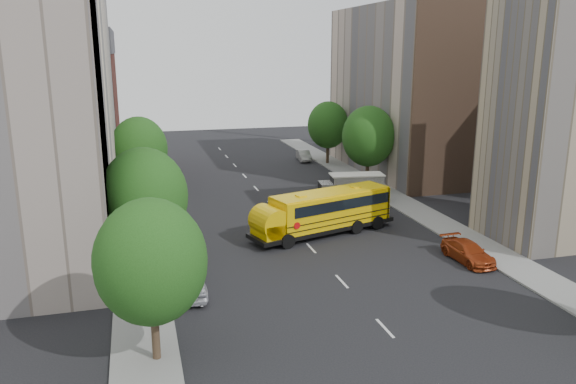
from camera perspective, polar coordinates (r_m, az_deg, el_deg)
name	(u,v)px	position (r m, az deg, el deg)	size (l,w,h in m)	color
ground	(303,239)	(40.95, 1.51, -4.81)	(120.00, 120.00, 0.00)	black
sidewalk_left	(139,231)	(44.07, -14.95, -3.83)	(3.00, 80.00, 0.12)	slate
sidewalk_right	(413,209)	(49.63, 12.61, -1.67)	(3.00, 80.00, 0.12)	slate
lane_markings	(270,204)	(50.17, -1.81, -1.22)	(0.15, 64.00, 0.01)	silver
building_left_cream	(33,99)	(43.67, -24.45, 8.57)	(10.00, 26.00, 20.00)	beige
building_left_redbrick	(69,115)	(65.72, -21.33, 7.27)	(10.00, 15.00, 13.00)	maroon
building_left_near	(5,144)	(33.55, -26.80, 4.39)	(10.00, 7.00, 17.00)	#C2AA96
building_right_near	(569,122)	(44.05, 26.63, 6.41)	(10.00, 7.00, 17.00)	tan
building_right_far	(407,91)	(64.26, 11.96, 10.03)	(10.00, 22.00, 18.00)	#C2AA96
building_right_sidewall	(462,99)	(54.74, 17.26, 9.03)	(10.10, 0.30, 18.00)	brown
street_tree_0	(151,262)	(24.61, -13.76, -6.91)	(4.80, 4.80, 7.41)	#38281C
street_tree_1	(144,197)	(34.07, -14.39, -0.50)	(5.12, 5.12, 7.90)	#38281C
street_tree_2	(139,149)	(51.73, -14.88, 4.26)	(4.99, 4.99, 7.71)	#38281C
street_tree_4	(368,136)	(56.30, 8.17, 5.62)	(5.25, 5.25, 8.10)	#38281C
street_tree_5	(328,125)	(67.41, 4.09, 6.81)	(4.86, 4.86, 7.51)	#38281C
school_bus	(322,211)	(41.51, 3.48, -1.91)	(11.90, 5.93, 3.29)	black
safari_truck	(352,187)	(50.97, 6.50, 0.50)	(6.19, 2.97, 2.55)	black
parked_car_0	(191,283)	(32.20, -9.81, -9.09)	(1.69, 4.20, 1.43)	silver
parked_car_1	(159,196)	(51.17, -13.00, -0.43)	(1.54, 4.42, 1.46)	silver
parked_car_2	(162,175)	(60.07, -12.66, 1.72)	(2.37, 5.14, 1.43)	black
parked_car_3	(468,252)	(38.39, 17.81, -5.82)	(1.80, 4.43, 1.29)	#983413
parked_car_5	(304,156)	(69.81, 1.61, 3.72)	(1.37, 3.94, 1.30)	gray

